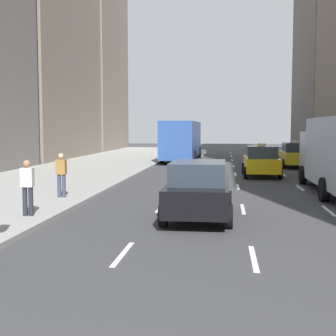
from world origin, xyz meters
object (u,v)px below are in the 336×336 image
at_px(taxi_lead, 295,155).
at_px(pedestrian_mid_block, 28,185).
at_px(city_bus, 182,139).
at_px(taxi_second, 261,161).
at_px(sedan_black_near, 199,189).
at_px(pedestrian_far_walking, 61,173).

distance_m(taxi_lead, pedestrian_mid_block, 22.68).
height_order(city_bus, pedestrian_mid_block, city_bus).
relative_size(city_bus, pedestrian_mid_block, 7.04).
distance_m(taxi_second, city_bus, 13.85).
bearing_deg(taxi_second, sedan_black_near, -102.55).
distance_m(taxi_second, pedestrian_far_walking, 12.75).
height_order(taxi_lead, sedan_black_near, taxi_lead).
height_order(city_bus, pedestrian_far_walking, city_bus).
bearing_deg(taxi_second, taxi_lead, 66.74).
height_order(sedan_black_near, city_bus, city_bus).
relative_size(taxi_lead, pedestrian_far_walking, 2.67).
xyz_separation_m(taxi_lead, city_bus, (-8.41, 6.11, 0.91)).
distance_m(taxi_second, sedan_black_near, 12.89).
height_order(pedestrian_mid_block, pedestrian_far_walking, same).
bearing_deg(taxi_second, city_bus, 113.96).
relative_size(taxi_second, sedan_black_near, 0.99).
height_order(taxi_second, pedestrian_mid_block, taxi_second).
bearing_deg(city_bus, taxi_second, -66.04).
bearing_deg(city_bus, taxi_lead, -36.01).
bearing_deg(taxi_lead, sedan_black_near, -106.34).
bearing_deg(pedestrian_far_walking, taxi_second, 50.79).
xyz_separation_m(taxi_lead, taxi_second, (-2.80, -6.51, 0.00)).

